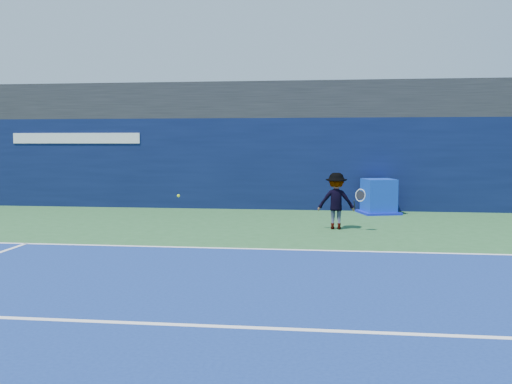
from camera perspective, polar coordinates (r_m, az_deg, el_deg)
ground at (r=8.97m, az=-2.76°, el=-9.30°), size 80.00×80.00×0.00m
baseline at (r=11.86m, az=-0.27°, el=-5.71°), size 24.00×0.10×0.01m
service_line at (r=7.08m, az=-5.61°, el=-13.16°), size 24.00×0.10×0.01m
stadium_band at (r=20.16m, az=2.86°, el=8.94°), size 36.00×3.00×1.20m
back_wall_assembly at (r=19.13m, az=2.60°, el=2.86°), size 36.00×1.03×3.00m
equipment_cart at (r=18.11m, az=12.17°, el=-0.57°), size 1.39×1.39×1.08m
tennis_player at (r=14.66m, az=8.02°, el=-0.89°), size 1.19×0.65×1.44m
tennis_ball at (r=14.56m, az=-7.76°, el=-0.37°), size 0.07×0.07×0.07m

